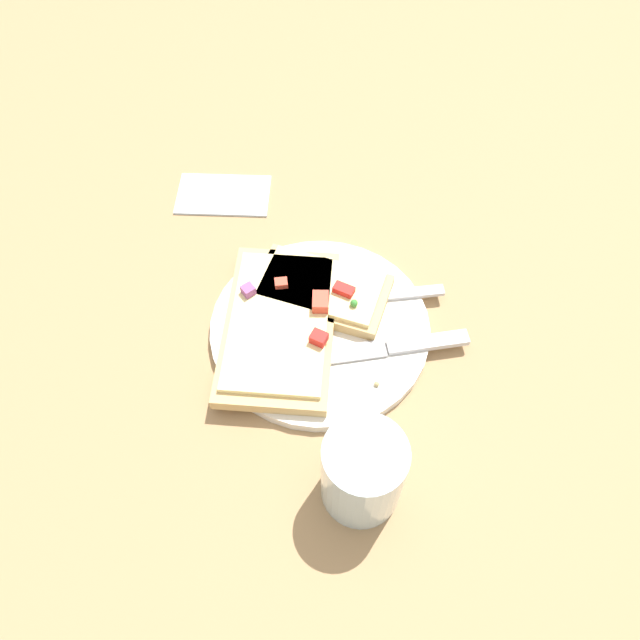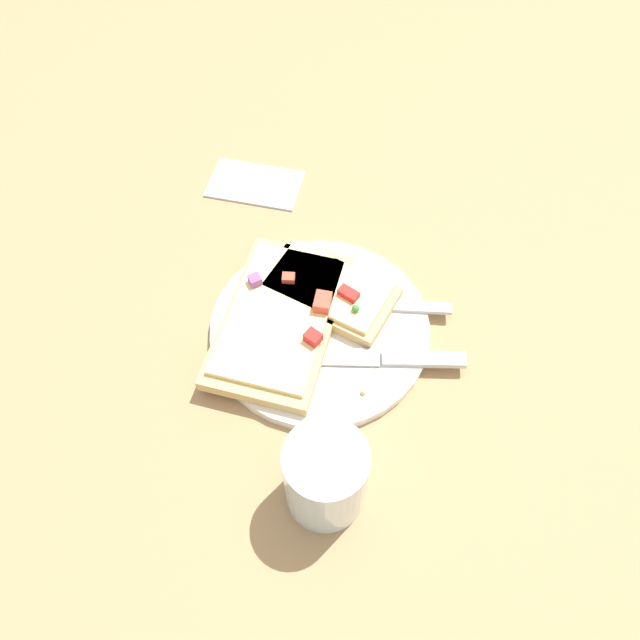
{
  "view_description": "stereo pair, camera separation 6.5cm",
  "coord_description": "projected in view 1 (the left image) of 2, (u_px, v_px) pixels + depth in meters",
  "views": [
    {
      "loc": [
        0.01,
        -0.36,
        0.57
      ],
      "look_at": [
        0.0,
        0.0,
        0.02
      ],
      "focal_mm": 35.0,
      "sensor_mm": 36.0,
      "label": 1
    },
    {
      "loc": [
        0.08,
        -0.35,
        0.57
      ],
      "look_at": [
        0.0,
        0.0,
        0.02
      ],
      "focal_mm": 35.0,
      "sensor_mm": 36.0,
      "label": 2
    }
  ],
  "objects": [
    {
      "name": "napkin",
      "position": [
        223.0,
        194.0,
        0.78
      ],
      "size": [
        0.11,
        0.07,
        0.01
      ],
      "color": "silver",
      "rests_on": "ground"
    },
    {
      "name": "knife",
      "position": [
        379.0,
        349.0,
        0.64
      ],
      "size": [
        0.22,
        0.06,
        0.01
      ],
      "rotation": [
        0.0,
        0.0,
        3.34
      ],
      "color": "#B7B7BC",
      "rests_on": "plate"
    },
    {
      "name": "fork",
      "position": [
        335.0,
        300.0,
        0.67
      ],
      "size": [
        0.22,
        0.05,
        0.01
      ],
      "rotation": [
        0.0,
        0.0,
        3.3
      ],
      "color": "#B7B7BC",
      "rests_on": "plate"
    },
    {
      "name": "pizza_slice_main",
      "position": [
        279.0,
        325.0,
        0.65
      ],
      "size": [
        0.12,
        0.2,
        0.03
      ],
      "rotation": [
        0.0,
        0.0,
        4.67
      ],
      "color": "tan",
      "rests_on": "plate"
    },
    {
      "name": "ground_plane",
      "position": [
        320.0,
        331.0,
        0.67
      ],
      "size": [
        4.0,
        4.0,
        0.0
      ],
      "primitive_type": "plane",
      "color": "#9E7A51"
    },
    {
      "name": "pizza_slice_corner",
      "position": [
        324.0,
        290.0,
        0.67
      ],
      "size": [
        0.16,
        0.12,
        0.03
      ],
      "rotation": [
        0.0,
        0.0,
        2.86
      ],
      "color": "tan",
      "rests_on": "plate"
    },
    {
      "name": "crumb_scatter",
      "position": [
        330.0,
        328.0,
        0.65
      ],
      "size": [
        0.07,
        0.09,
        0.01
      ],
      "color": "tan",
      "rests_on": "plate"
    },
    {
      "name": "drinking_glass",
      "position": [
        363.0,
        473.0,
        0.54
      ],
      "size": [
        0.07,
        0.07,
        0.09
      ],
      "color": "silver",
      "rests_on": "ground"
    },
    {
      "name": "plate",
      "position": [
        320.0,
        328.0,
        0.66
      ],
      "size": [
        0.23,
        0.23,
        0.01
      ],
      "color": "silver",
      "rests_on": "ground"
    }
  ]
}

